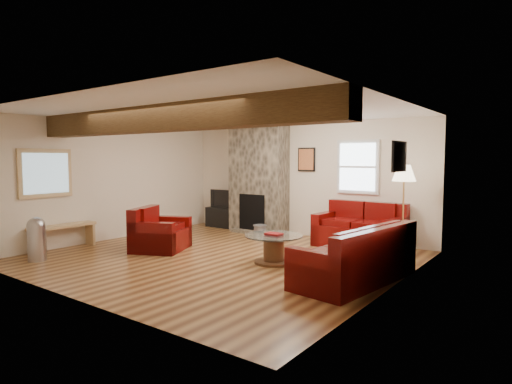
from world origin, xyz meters
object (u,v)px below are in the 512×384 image
coffee_table (274,249)px  floor_lamp (404,178)px  television (225,199)px  armchair_red (161,229)px  sofa_three (355,253)px  loveseat (359,225)px  tv_cabinet (225,218)px

coffee_table → floor_lamp: (1.50, 1.91, 1.14)m
television → floor_lamp: size_ratio=0.49×
armchair_red → television: size_ratio=1.26×
sofa_three → armchair_red: size_ratio=2.07×
loveseat → armchair_red: size_ratio=1.64×
armchair_red → television: television is taller
armchair_red → floor_lamp: size_ratio=0.62×
television → coffee_table: bearing=-37.4°
sofa_three → loveseat: bearing=-151.0°
loveseat → floor_lamp: 1.29m
tv_cabinet → floor_lamp: 4.69m
armchair_red → coffee_table: 2.33m
armchair_red → floor_lamp: floor_lamp is taller
loveseat → tv_cabinet: loveseat is taller
coffee_table → tv_cabinet: bearing=142.6°
sofa_three → loveseat: loveseat is taller
coffee_table → television: 3.85m
armchair_red → tv_cabinet: bearing=-9.2°
sofa_three → tv_cabinet: size_ratio=2.09×
sofa_three → armchair_red: (-3.79, -0.22, 0.01)m
armchair_red → television: (-0.75, 2.74, 0.32)m
sofa_three → floor_lamp: size_ratio=1.27×
floor_lamp → sofa_three: bearing=-90.0°
coffee_table → floor_lamp: 2.68m
loveseat → television: bearing=177.0°
tv_cabinet → coffee_table: bearing=-37.4°
loveseat → armchair_red: loveseat is taller
sofa_three → television: bearing=-111.4°
armchair_red → coffee_table: size_ratio=1.03×
loveseat → coffee_table: loveseat is taller
tv_cabinet → television: television is taller
sofa_three → television: 5.20m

